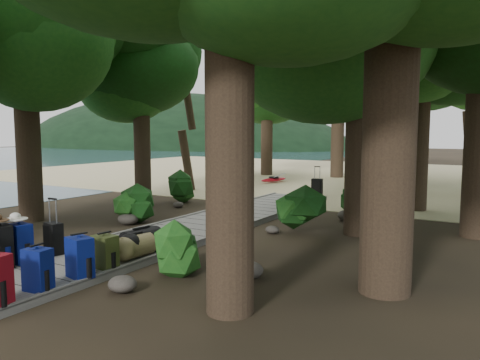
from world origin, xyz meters
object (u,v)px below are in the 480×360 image
Objects in this scene: backpack_left_b at (0,244)px; backpack_left_c at (20,241)px; sun_lounger at (410,188)px; kayak at (274,179)px; backpack_right_d at (105,250)px; backpack_right_c at (80,255)px; lone_suitcase_on_sand at (317,187)px; backpack_right_b at (38,267)px; suitcase_on_boardwalk at (54,238)px; duffel_right_black at (142,241)px; duffel_right_khaki at (136,246)px.

backpack_left_c is at bearing 102.11° from backpack_left_b.
sun_lounger is at bearing 89.93° from backpack_left_b.
backpack_left_c reaches higher than kayak.
backpack_left_b is 14.79m from kayak.
backpack_right_d is 0.33× the size of sun_lounger.
backpack_right_c reaches higher than kayak.
lone_suitcase_on_sand is 3.35m from sun_lounger.
backpack_left_c is at bearing 146.72° from backpack_right_b.
suitcase_on_boardwalk reaches higher than kayak.
backpack_right_d is at bearing -60.67° from kayak.
backpack_left_c is 2.04m from duffel_right_black.
backpack_right_b is 1.27m from backpack_right_d.
sun_lounger is (2.48, 13.46, -0.14)m from backpack_right_b.
duffel_right_khaki is at bearing -97.44° from lone_suitcase_on_sand.
backpack_left_c is 1.11× the size of backpack_right_b.
backpack_left_b is 1.30× the size of backpack_right_d.
backpack_left_c is 1.20× the size of duffel_right_khaki.
lone_suitcase_on_sand is (-0.35, 9.62, -0.02)m from duffel_right_black.
backpack_right_d is (-0.04, 0.55, -0.05)m from backpack_right_c.
suitcase_on_boardwalk reaches higher than sun_lounger.
duffel_right_khaki is 0.84× the size of duffel_right_black.
backpack_right_b is 0.20× the size of kayak.
backpack_right_d is 0.73m from duffel_right_khaki.
duffel_right_khaki is at bearing -61.19° from duffel_right_black.
backpack_right_d is at bearing 107.96° from backpack_right_c.
backpack_left_b is 2.32m from duffel_right_black.
backpack_right_d is 0.98m from duffel_right_black.
suitcase_on_boardwalk is (-1.51, 0.70, -0.06)m from backpack_right_c.
backpack_right_c is at bearing -61.07° from kayak.
sun_lounger reaches higher than duffel_right_khaki.
backpack_left_b is 1.13× the size of backpack_right_c.
lone_suitcase_on_sand is 0.18× the size of kayak.
duffel_right_black is 1.60m from suitcase_on_boardwalk.
duffel_right_black is (-0.14, 1.52, -0.11)m from backpack_right_c.
backpack_left_b is 13.65m from sun_lounger.
backpack_left_c is 1.57m from backpack_right_d.
backpack_right_c is at bearing -97.48° from lone_suitcase_on_sand.
duffel_right_black is (-0.09, 0.25, 0.02)m from duffel_right_khaki.
sun_lounger is (2.94, 1.60, -0.02)m from lone_suitcase_on_sand.
backpack_right_c is 1.54m from duffel_right_black.
backpack_right_c is 1.20× the size of suitcase_on_boardwalk.
backpack_left_b is 2.19m from duffel_right_khaki.
backpack_right_d reaches higher than sun_lounger.
backpack_right_d is (1.52, 0.85, -0.09)m from backpack_left_b.
lone_suitcase_on_sand is (1.07, 11.44, -0.18)m from backpack_left_b.
backpack_left_b is at bearing -146.55° from backpack_right_d.
lone_suitcase_on_sand is at bearing -168.05° from sun_lounger.
duffel_right_black is 0.22× the size of kayak.
backpack_left_c is 1.24× the size of backpack_right_d.
backpack_left_b is 1.74m from backpack_right_d.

